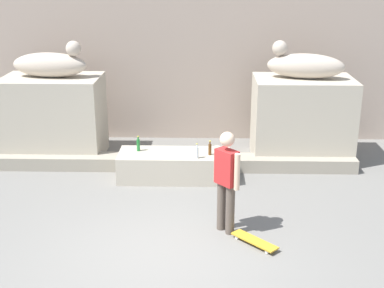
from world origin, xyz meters
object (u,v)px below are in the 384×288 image
bottle_green (138,145)px  bottle_brown (210,149)px  bottle_clear (197,152)px  statue_reclining_left (51,64)px  statue_reclining_right (304,65)px  skater (226,178)px  skateboard (255,241)px

bottle_green → bottle_brown: bearing=-7.8°
bottle_green → bottle_clear: bearing=-18.5°
statue_reclining_left → bottle_clear: (3.10, -1.51, -1.41)m
statue_reclining_right → bottle_brown: 2.75m
bottle_clear → bottle_green: (-1.17, 0.39, 0.01)m
skater → bottle_brown: size_ratio=5.78×
statue_reclining_right → bottle_brown: bearing=45.6°
bottle_green → skateboard: bearing=-52.4°
skater → bottle_green: 2.84m
bottle_clear → bottle_brown: bottle_clear is taller
skateboard → bottle_clear: 2.57m
statue_reclining_left → bottle_brown: size_ratio=5.71×
statue_reclining_right → bottle_green: bearing=30.0°
bottle_clear → bottle_green: size_ratio=0.95×
statue_reclining_right → skateboard: bearing=83.0°
bottle_brown → skater: bearing=-83.5°
statue_reclining_right → skateboard: statue_reclining_right is taller
bottle_brown → statue_reclining_right: bearing=34.1°
skater → bottle_clear: size_ratio=5.66×
skater → skateboard: skater is taller
bottle_green → bottle_brown: size_ratio=1.07×
statue_reclining_left → statue_reclining_right: (5.31, 0.01, 0.00)m
skateboard → skater: bearing=-179.3°
skateboard → bottle_green: size_ratio=2.30×
statue_reclining_left → statue_reclining_right: size_ratio=0.98×
bottle_brown → bottle_clear: bearing=-141.8°
skateboard → bottle_brown: size_ratio=2.46×
skateboard → bottle_green: 3.48m
skater → skateboard: 1.05m
bottle_clear → statue_reclining_left: bearing=154.1°
skateboard → bottle_green: (-2.09, 2.72, 0.60)m
statue_reclining_right → skateboard: 4.53m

